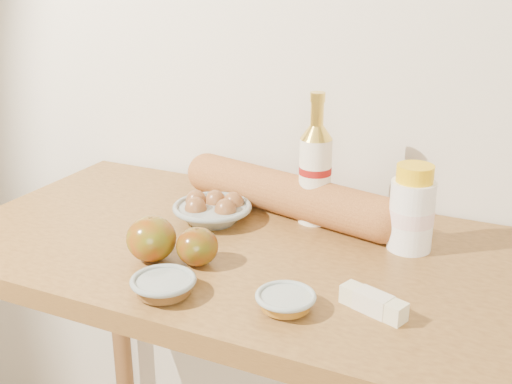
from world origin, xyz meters
TOP-DOWN VIEW (x-y plane):
  - back_wall at (0.00, 1.51)m, footprint 3.50×0.02m
  - table at (0.00, 1.18)m, footprint 1.20×0.60m
  - bourbon_bottle at (0.04, 1.34)m, footprint 0.07×0.07m
  - cream_bottle at (0.24, 1.29)m, footprint 0.08×0.08m
  - egg_bowl at (-0.15, 1.25)m, footprint 0.20×0.20m
  - baguette at (-0.02, 1.35)m, footprint 0.54×0.20m
  - apple_redgreen_front at (-0.16, 1.05)m, footprint 0.11×0.11m
  - apple_redgreen_right at (-0.07, 1.07)m, footprint 0.08×0.08m
  - sugar_bowl at (-0.07, 0.96)m, footprint 0.11×0.11m
  - syrup_bowl at (0.12, 1.00)m, footprint 0.12×0.12m
  - butter_stick at (0.24, 1.05)m, footprint 0.11×0.06m

SIDE VIEW (x-z plane):
  - table at x=0.00m, z-range 0.33..1.23m
  - syrup_bowl at x=0.12m, z-range 0.90..0.93m
  - butter_stick at x=0.24m, z-range 0.90..0.93m
  - sugar_bowl at x=-0.07m, z-range 0.90..0.93m
  - egg_bowl at x=-0.15m, z-range 0.89..0.95m
  - apple_redgreen_right at x=-0.07m, z-range 0.90..0.97m
  - apple_redgreen_front at x=-0.16m, z-range 0.90..0.98m
  - baguette at x=-0.02m, z-range 0.90..0.99m
  - cream_bottle at x=0.24m, z-range 0.89..1.06m
  - bourbon_bottle at x=0.04m, z-range 0.88..1.14m
  - back_wall at x=0.00m, z-range 0.00..2.60m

